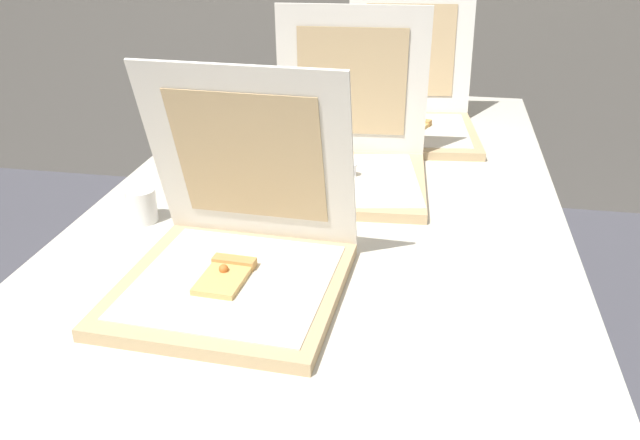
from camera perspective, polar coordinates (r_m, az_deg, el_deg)
table at (r=1.40m, az=0.30°, el=-1.24°), size 0.99×2.02×0.76m
pizza_box_front at (r=1.11m, az=-7.40°, el=-3.25°), size 0.38×0.38×0.37m
pizza_box_middle at (r=1.53m, az=2.35°, el=5.38°), size 0.38×0.39×0.38m
pizza_box_back at (r=1.89m, az=7.83°, el=9.14°), size 0.40×0.45×0.38m
cup_white_far at (r=1.71m, az=-6.40°, el=6.80°), size 0.06×0.06×0.07m
cup_white_near_center at (r=1.38m, az=-15.26°, el=1.22°), size 0.06×0.06×0.07m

